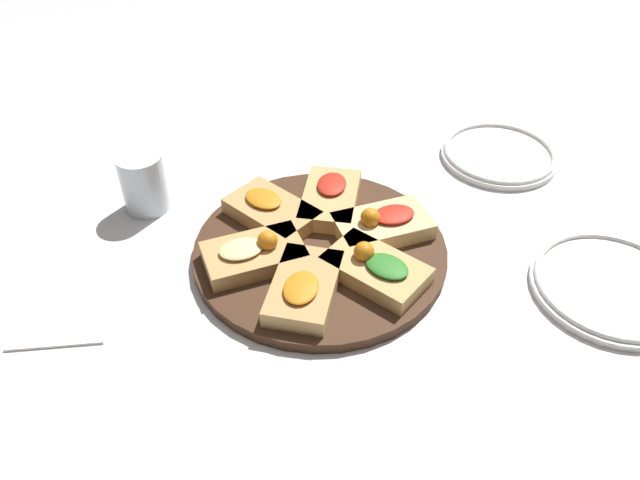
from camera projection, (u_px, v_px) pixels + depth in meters
ground_plane at (320, 255)px, 0.87m from camera, size 3.00×3.00×0.00m
serving_board at (320, 251)px, 0.87m from camera, size 0.35×0.35×0.02m
focaccia_slice_0 at (304, 287)px, 0.78m from camera, size 0.15×0.13×0.03m
focaccia_slice_1 at (376, 268)px, 0.81m from camera, size 0.15×0.13×0.05m
focaccia_slice_2 at (382, 224)px, 0.87m from camera, size 0.08×0.13×0.05m
focaccia_slice_3 at (330, 198)px, 0.92m from camera, size 0.15×0.13×0.03m
focaccia_slice_4 at (271, 211)px, 0.90m from camera, size 0.15×0.13×0.03m
focaccia_slice_5 at (255, 255)px, 0.83m from camera, size 0.08×0.13×0.05m
plate_left at (499, 154)px, 1.05m from camera, size 0.19×0.19×0.02m
plate_right at (612, 286)px, 0.81m from camera, size 0.21×0.21×0.02m
water_glass at (144, 182)px, 0.92m from camera, size 0.07×0.07×0.09m
napkin_stack at (65, 304)px, 0.79m from camera, size 0.16×0.14×0.01m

